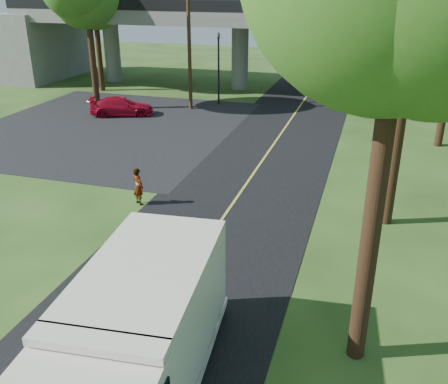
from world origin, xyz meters
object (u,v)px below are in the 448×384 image
at_px(utility_pole, 189,44).
at_px(red_sedan, 122,106).
at_px(pedestrian, 138,186).
at_px(traffic_signal, 219,61).
at_px(step_van, 137,338).

xyz_separation_m(utility_pole, red_sedan, (-3.94, -3.09, -3.96)).
bearing_deg(pedestrian, traffic_signal, -50.80).
distance_m(traffic_signal, red_sedan, 7.88).
relative_size(traffic_signal, pedestrian, 3.24).
bearing_deg(traffic_signal, pedestrian, -83.12).
xyz_separation_m(traffic_signal, pedestrian, (2.20, -18.23, -2.40)).
bearing_deg(step_van, utility_pole, 102.69).
distance_m(traffic_signal, step_van, 28.73).
distance_m(utility_pole, pedestrian, 17.07).
bearing_deg(traffic_signal, step_van, -76.08).
bearing_deg(red_sedan, step_van, -172.28).
xyz_separation_m(step_van, red_sedan, (-12.34, 22.75, -1.01)).
relative_size(utility_pole, pedestrian, 5.61).
height_order(step_van, pedestrian, step_van).
bearing_deg(utility_pole, red_sedan, -141.85).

